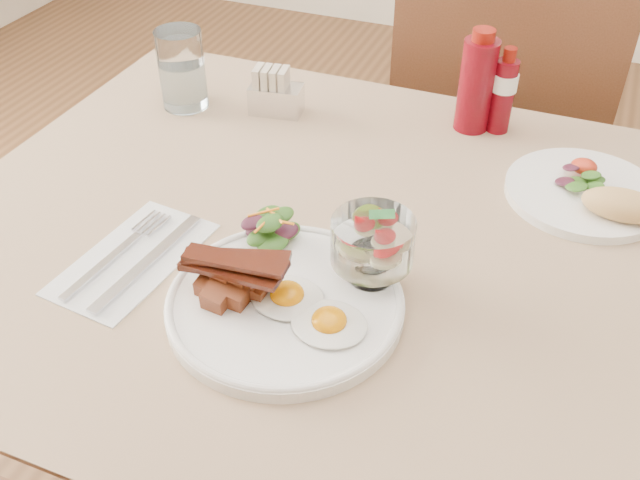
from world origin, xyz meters
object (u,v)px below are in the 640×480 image
second_plate (593,194)px  hot_sauce_bottle (503,92)px  chair_far (495,152)px  fruit_cup (373,242)px  main_plate (285,304)px  ketchup_bottle (477,84)px  water_glass (182,74)px  table (416,303)px  sugar_caddy (275,94)px

second_plate → hot_sauce_bottle: hot_sauce_bottle is taller
chair_far → fruit_cup: chair_far is taller
fruit_cup → second_plate: 0.37m
chair_far → main_plate: size_ratio=3.32×
chair_far → ketchup_bottle: 0.44m
main_plate → water_glass: 0.54m
water_glass → table: bearing=-26.0°
second_plate → main_plate: bearing=-131.4°
hot_sauce_bottle → ketchup_bottle: bearing=-169.2°
fruit_cup → ketchup_bottle: (0.03, 0.43, 0.01)m
fruit_cup → sugar_caddy: (-0.29, 0.36, -0.04)m
water_glass → second_plate: bearing=-3.4°
main_plate → water_glass: bearing=132.6°
sugar_caddy → water_glass: water_glass is taller
fruit_cup → water_glass: (-0.44, 0.32, -0.01)m
fruit_cup → water_glass: size_ratio=0.75×
table → water_glass: bearing=154.0°
chair_far → sugar_caddy: 0.58m
chair_far → sugar_caddy: (-0.33, -0.39, 0.26)m
hot_sauce_bottle → water_glass: size_ratio=1.06×
hot_sauce_bottle → water_glass: hot_sauce_bottle is taller
chair_far → second_plate: size_ratio=4.18×
water_glass → hot_sauce_bottle: bearing=12.6°
table → ketchup_bottle: bearing=92.3°
water_glass → sugar_caddy: bearing=12.6°
table → water_glass: water_glass is taller
table → hot_sauce_bottle: bearing=85.4°
chair_far → hot_sauce_bottle: 0.43m
table → chair_far: size_ratio=1.43×
fruit_cup → ketchup_bottle: 0.43m
main_plate → fruit_cup: (0.08, 0.07, 0.06)m
second_plate → fruit_cup: bearing=-129.7°
second_plate → hot_sauce_bottle: bearing=136.5°
sugar_caddy → water_glass: size_ratio=0.70×
main_plate → fruit_cup: fruit_cup is taller
fruit_cup → sugar_caddy: 0.46m
chair_far → hot_sauce_bottle: (0.03, -0.31, 0.30)m
chair_far → water_glass: (-0.49, -0.43, 0.29)m
chair_far → fruit_cup: 0.81m
main_plate → water_glass: water_glass is taller
fruit_cup → hot_sauce_bottle: 0.44m
second_plate → ketchup_bottle: size_ratio=1.33×
fruit_cup → sugar_caddy: size_ratio=1.06×
water_glass → chair_far: bearing=41.2°
table → fruit_cup: size_ratio=13.36×
fruit_cup → water_glass: 0.55m
chair_far → hot_sauce_bottle: chair_far is taller
second_plate → hot_sauce_bottle: size_ratio=1.57×
second_plate → water_glass: size_ratio=1.67×
sugar_caddy → ketchup_bottle: bearing=3.8°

